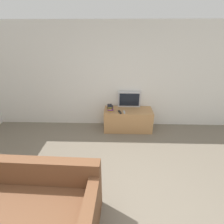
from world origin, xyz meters
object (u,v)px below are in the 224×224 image
Objects in this scene: couch at (13,211)px; remote_secondary at (120,112)px; book_stack at (110,108)px; remote_on_stand at (124,112)px; tv_stand at (128,120)px; television at (129,99)px.

couch reaches higher than remote_secondary.
book_stack is at bearing 151.65° from remote_secondary.
remote_on_stand is at bearing -20.02° from book_stack.
remote_secondary reaches higher than tv_stand.
couch is 11.83× the size of remote_secondary.
book_stack is at bearing -175.54° from tv_stand.
remote_on_stand is at bearing -109.63° from television.
television is at bearing 82.62° from tv_stand.
tv_stand is at bearing 4.46° from book_stack.
television is (0.03, 0.23, 0.48)m from tv_stand.
couch is at bearing -118.92° from remote_secondary.
television reaches higher than book_stack.
remote_on_stand is at bearing 1.75° from remote_secondary.
tv_stand is 2.06× the size of television.
remote_secondary is at bearing -178.25° from remote_on_stand.
tv_stand is 0.34m from remote_on_stand.
television is 0.45m from remote_on_stand.
couch is 2.82m from book_stack.
remote_secondary is (0.24, -0.13, -0.06)m from book_stack.
book_stack is (-0.46, -0.04, 0.34)m from tv_stand.
television is 3.29m from couch.
couch reaches higher than book_stack.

